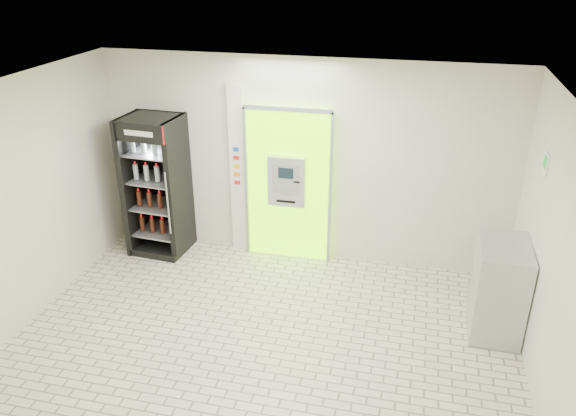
% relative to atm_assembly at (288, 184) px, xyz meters
% --- Properties ---
extents(ground, '(6.00, 6.00, 0.00)m').
position_rel_atm_assembly_xyz_m(ground, '(0.20, -2.41, -1.17)').
color(ground, beige).
rests_on(ground, ground).
extents(room_shell, '(6.00, 6.00, 6.00)m').
position_rel_atm_assembly_xyz_m(room_shell, '(0.20, -2.41, 0.67)').
color(room_shell, silver).
rests_on(room_shell, ground).
extents(atm_assembly, '(1.30, 0.24, 2.33)m').
position_rel_atm_assembly_xyz_m(atm_assembly, '(0.00, 0.00, 0.00)').
color(atm_assembly, '#86F800').
rests_on(atm_assembly, ground).
extents(pillar, '(0.22, 0.11, 2.60)m').
position_rel_atm_assembly_xyz_m(pillar, '(-0.78, 0.04, 0.13)').
color(pillar, silver).
rests_on(pillar, ground).
extents(beverage_cooler, '(0.85, 0.79, 2.13)m').
position_rel_atm_assembly_xyz_m(beverage_cooler, '(-1.96, -0.27, -0.15)').
color(beverage_cooler, black).
rests_on(beverage_cooler, ground).
extents(steel_cabinet, '(0.60, 0.89, 1.17)m').
position_rel_atm_assembly_xyz_m(steel_cabinet, '(2.90, -1.23, -0.59)').
color(steel_cabinet, '#AAACB2').
rests_on(steel_cabinet, ground).
extents(exit_sign, '(0.02, 0.22, 0.26)m').
position_rel_atm_assembly_xyz_m(exit_sign, '(3.19, -1.01, 0.95)').
color(exit_sign, white).
rests_on(exit_sign, room_shell).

